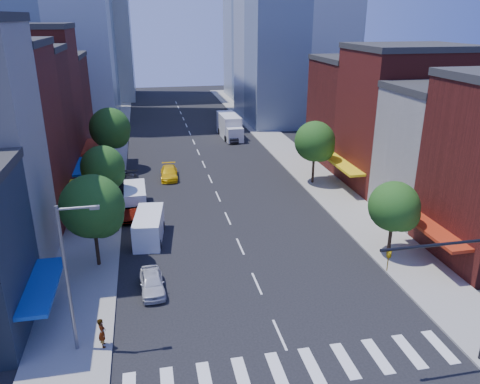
% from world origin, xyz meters
% --- Properties ---
extents(ground, '(220.00, 220.00, 0.00)m').
position_xyz_m(ground, '(0.00, 0.00, 0.00)').
color(ground, black).
rests_on(ground, ground).
extents(sidewalk_left, '(5.00, 120.00, 0.15)m').
position_xyz_m(sidewalk_left, '(-12.50, 40.00, 0.07)').
color(sidewalk_left, gray).
rests_on(sidewalk_left, ground).
extents(sidewalk_right, '(5.00, 120.00, 0.15)m').
position_xyz_m(sidewalk_right, '(12.50, 40.00, 0.07)').
color(sidewalk_right, gray).
rests_on(sidewalk_right, ground).
extents(crosswalk, '(19.00, 3.00, 0.01)m').
position_xyz_m(crosswalk, '(0.00, -3.00, 0.01)').
color(crosswalk, silver).
rests_on(crosswalk, ground).
extents(bldg_left_3, '(12.00, 8.00, 15.00)m').
position_xyz_m(bldg_left_3, '(-21.00, 29.00, 7.50)').
color(bldg_left_3, '#491612').
rests_on(bldg_left_3, ground).
extents(bldg_left_4, '(12.00, 9.00, 17.00)m').
position_xyz_m(bldg_left_4, '(-21.00, 37.50, 8.50)').
color(bldg_left_4, maroon).
rests_on(bldg_left_4, ground).
extents(bldg_left_5, '(12.00, 10.00, 13.00)m').
position_xyz_m(bldg_left_5, '(-21.00, 47.00, 6.50)').
color(bldg_left_5, '#491612').
rests_on(bldg_left_5, ground).
extents(bldg_right_1, '(12.00, 8.00, 12.00)m').
position_xyz_m(bldg_right_1, '(21.00, 15.00, 6.00)').
color(bldg_right_1, beige).
rests_on(bldg_right_1, ground).
extents(bldg_right_2, '(12.00, 10.00, 15.00)m').
position_xyz_m(bldg_right_2, '(21.00, 24.00, 7.50)').
color(bldg_right_2, maroon).
rests_on(bldg_right_2, ground).
extents(bldg_right_3, '(12.00, 10.00, 13.00)m').
position_xyz_m(bldg_right_3, '(21.00, 34.00, 6.50)').
color(bldg_right_3, '#491612').
rests_on(bldg_right_3, ground).
extents(streetlight, '(2.25, 0.25, 9.00)m').
position_xyz_m(streetlight, '(-11.81, 1.00, 5.28)').
color(streetlight, slate).
rests_on(streetlight, sidewalk_left).
extents(tree_left_near, '(4.80, 4.80, 7.30)m').
position_xyz_m(tree_left_near, '(-11.35, 10.92, 4.87)').
color(tree_left_near, black).
rests_on(tree_left_near, sidewalk_left).
extents(tree_left_mid, '(4.20, 4.20, 6.65)m').
position_xyz_m(tree_left_mid, '(-11.35, 21.92, 4.53)').
color(tree_left_mid, black).
rests_on(tree_left_mid, sidewalk_left).
extents(tree_left_far, '(5.00, 5.00, 7.75)m').
position_xyz_m(tree_left_far, '(-11.35, 35.92, 5.20)').
color(tree_left_far, black).
rests_on(tree_left_far, sidewalk_left).
extents(tree_right_near, '(4.00, 4.00, 6.20)m').
position_xyz_m(tree_right_near, '(11.65, 7.92, 4.19)').
color(tree_right_near, black).
rests_on(tree_right_near, sidewalk_right).
extents(tree_right_far, '(4.60, 4.60, 7.20)m').
position_xyz_m(tree_right_far, '(11.65, 25.92, 4.86)').
color(tree_right_far, black).
rests_on(tree_right_far, sidewalk_right).
extents(parked_car_front, '(1.87, 4.18, 1.40)m').
position_xyz_m(parked_car_front, '(-7.50, 6.54, 0.70)').
color(parked_car_front, silver).
rests_on(parked_car_front, ground).
extents(parked_car_second, '(1.92, 4.72, 1.52)m').
position_xyz_m(parked_car_second, '(-7.50, 17.43, 0.76)').
color(parked_car_second, black).
rests_on(parked_car_second, ground).
extents(parked_car_third, '(2.79, 5.87, 1.62)m').
position_xyz_m(parked_car_third, '(-9.50, 20.77, 0.81)').
color(parked_car_third, '#999999').
rests_on(parked_car_third, ground).
extents(parked_car_rear, '(2.41, 5.24, 1.48)m').
position_xyz_m(parked_car_rear, '(-9.50, 28.39, 0.74)').
color(parked_car_rear, black).
rests_on(parked_car_rear, ground).
extents(cargo_van_near, '(2.88, 5.80, 2.38)m').
position_xyz_m(cargo_van_near, '(-7.52, 14.83, 1.18)').
color(cargo_van_near, white).
rests_on(cargo_van_near, ground).
extents(cargo_van_far, '(2.24, 5.27, 2.23)m').
position_xyz_m(cargo_van_far, '(-8.70, 22.51, 1.10)').
color(cargo_van_far, white).
rests_on(cargo_van_far, ground).
extents(taxi, '(2.19, 4.93, 1.41)m').
position_xyz_m(taxi, '(-4.79, 31.18, 0.70)').
color(taxi, yellow).
rests_on(taxi, ground).
extents(traffic_car_oncoming, '(1.37, 3.88, 1.27)m').
position_xyz_m(traffic_car_oncoming, '(5.90, 46.83, 0.64)').
color(traffic_car_oncoming, black).
rests_on(traffic_car_oncoming, ground).
extents(traffic_car_far, '(2.02, 4.62, 1.55)m').
position_xyz_m(traffic_car_far, '(5.83, 53.30, 0.77)').
color(traffic_car_far, '#999999').
rests_on(traffic_car_far, ground).
extents(box_truck, '(2.98, 8.94, 3.57)m').
position_xyz_m(box_truck, '(6.07, 49.92, 1.69)').
color(box_truck, silver).
rests_on(box_truck, ground).
extents(pedestrian_near, '(0.56, 0.75, 1.86)m').
position_xyz_m(pedestrian_near, '(-10.50, 0.93, 1.08)').
color(pedestrian_near, '#999999').
rests_on(pedestrian_near, sidewalk_left).
extents(pedestrian_far, '(0.91, 0.96, 1.56)m').
position_xyz_m(pedestrian_far, '(-10.50, 16.84, 0.93)').
color(pedestrian_far, '#999999').
rests_on(pedestrian_far, sidewalk_left).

